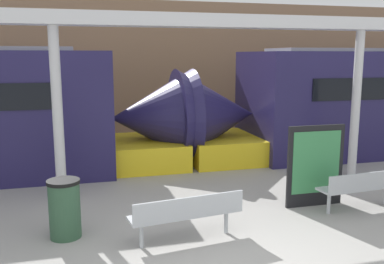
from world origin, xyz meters
TOP-DOWN VIEW (x-y plane):
  - station_wall at (0.00, 11.21)m, footprint 56.00×0.20m
  - bench_near at (-0.29, 1.40)m, footprint 1.91×0.69m
  - bench_far at (3.33, 1.91)m, footprint 1.75×0.58m
  - trash_bin at (-2.21, 2.10)m, footprint 0.54×0.54m
  - poster_board at (2.59, 2.40)m, footprint 1.21×0.07m
  - support_column_near at (-2.33, 4.13)m, footprint 0.21×0.21m
  - support_column_far at (4.68, 4.13)m, footprint 0.21×0.21m
  - canopy_beam at (-2.33, 4.13)m, footprint 28.00×0.60m

SIDE VIEW (x-z plane):
  - trash_bin at x=-2.21m, z-range 0.00..0.99m
  - bench_far at x=3.33m, z-range 0.10..0.90m
  - bench_near at x=-0.29m, z-range 0.11..0.90m
  - poster_board at x=2.59m, z-range 0.01..1.65m
  - support_column_near at x=-2.33m, z-range 0.00..3.58m
  - support_column_far at x=4.68m, z-range 0.00..3.58m
  - station_wall at x=0.00m, z-range 0.00..5.00m
  - canopy_beam at x=-2.33m, z-range 3.58..3.86m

